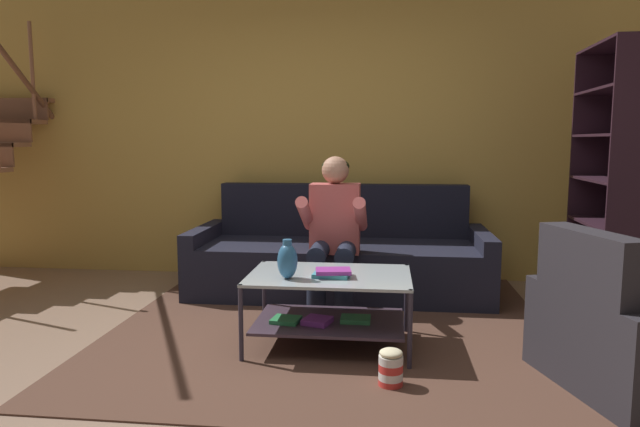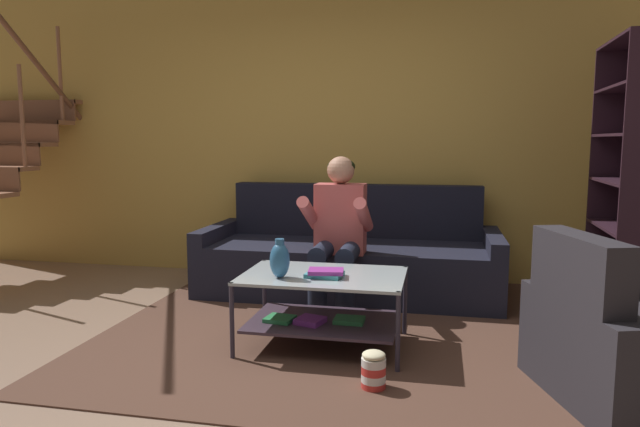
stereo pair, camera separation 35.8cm
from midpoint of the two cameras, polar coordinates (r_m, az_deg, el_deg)
name	(u,v)px [view 2 (the right image)]	position (r m, az deg, el deg)	size (l,w,h in m)	color
ground	(271,375)	(3.31, -1.76, -15.91)	(16.80, 16.80, 0.00)	#937562
back_partition	(344,125)	(5.46, 4.36, 8.81)	(8.40, 0.12, 2.90)	gold
couch	(350,259)	(4.93, 5.07, -4.56)	(2.49, 0.98, 0.91)	black
person_seated_center	(338,228)	(4.30, 4.20, -1.49)	(0.50, 0.58, 1.18)	#1C2234
coffee_table	(323,300)	(3.62, 3.14, -8.62)	(1.01, 0.67, 0.47)	#A8B4B9
area_rug	(335,320)	(4.23, 4.01, -10.59)	(3.00, 3.28, 0.01)	#513428
vase	(280,260)	(3.47, -1.10, -4.66)	(0.12, 0.12, 0.24)	#2A5F8A
book_stack	(325,273)	(3.51, 3.45, -6.00)	(0.24, 0.20, 0.05)	teal
bookshelf	(632,206)	(4.81, 30.66, 0.67)	(0.37, 0.94, 2.01)	black
armchair	(633,348)	(3.40, 31.60, -11.42)	(1.09, 1.10, 0.85)	#29262B
popcorn_tub	(374,370)	(3.13, 8.77, -15.27)	(0.13, 0.13, 0.21)	red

